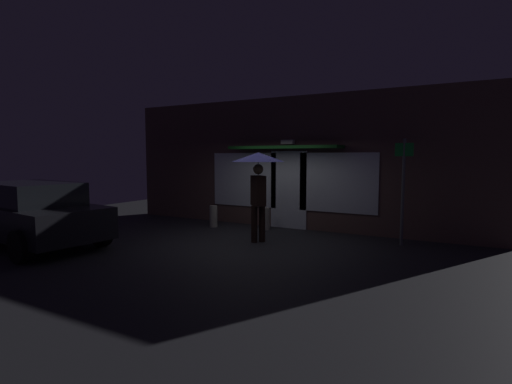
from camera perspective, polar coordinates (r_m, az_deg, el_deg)
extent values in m
plane|color=#26262B|center=(9.29, -0.79, -7.47)|extent=(18.00, 18.00, 0.00)
cube|color=brown|center=(11.17, 5.20, 4.29)|extent=(10.96, 0.30, 3.73)
cube|color=white|center=(11.05, 4.81, 0.32)|extent=(1.10, 0.04, 2.20)
cube|color=white|center=(11.71, -1.75, 1.83)|extent=(2.15, 0.04, 1.60)
cube|color=white|center=(10.53, 11.91, 1.35)|extent=(2.15, 0.04, 1.60)
cube|color=white|center=(10.95, 4.69, 7.34)|extent=(0.36, 0.16, 0.12)
cube|color=#144C19|center=(10.71, 4.13, 6.59)|extent=(3.20, 0.70, 0.08)
cylinder|color=black|center=(9.25, -0.26, -4.74)|extent=(0.15, 0.15, 0.88)
cylinder|color=black|center=(9.31, 0.91, -4.67)|extent=(0.15, 0.15, 0.88)
cube|color=black|center=(9.18, 0.33, 0.20)|extent=(0.50, 0.49, 0.71)
cube|color=silver|center=(9.05, 0.52, 0.13)|extent=(0.12, 0.11, 0.57)
cube|color=#721966|center=(9.05, 0.51, 0.00)|extent=(0.05, 0.05, 0.46)
sphere|color=tan|center=(9.15, 0.33, 3.38)|extent=(0.24, 0.24, 0.24)
cylinder|color=slate|center=(9.15, 0.33, 3.13)|extent=(0.02, 0.02, 0.87)
cone|color=#14144C|center=(9.14, 0.33, 5.17)|extent=(1.25, 1.25, 0.22)
cube|color=black|center=(10.32, -30.15, -3.45)|extent=(4.28, 2.18, 0.68)
cube|color=black|center=(10.26, -30.30, -0.17)|extent=(2.46, 1.77, 0.50)
cylinder|color=black|center=(9.56, -21.85, -5.53)|extent=(0.66, 0.29, 0.64)
cylinder|color=black|center=(8.77, -31.41, -6.87)|extent=(0.66, 0.29, 0.64)
cylinder|color=black|center=(11.98, -29.10, -3.71)|extent=(0.66, 0.29, 0.64)
cylinder|color=#595B60|center=(9.46, 20.81, -0.07)|extent=(0.07, 0.07, 2.45)
cube|color=#198C33|center=(9.41, 20.99, 5.85)|extent=(0.40, 0.02, 0.30)
cylinder|color=#9E998E|center=(10.84, 1.49, -3.96)|extent=(0.20, 0.20, 0.62)
cylinder|color=#9E998E|center=(11.36, -6.28, -3.57)|extent=(0.23, 0.23, 0.62)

